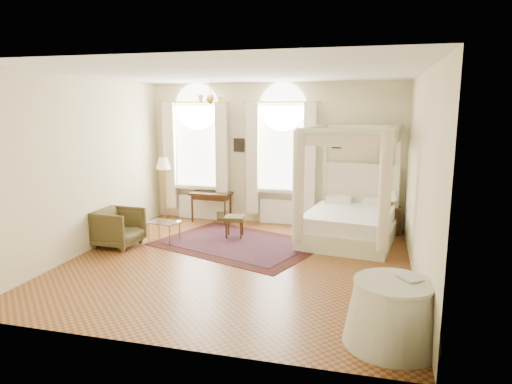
{
  "coord_description": "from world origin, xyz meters",
  "views": [
    {
      "loc": [
        2.3,
        -7.45,
        2.76
      ],
      "look_at": [
        0.24,
        0.4,
        1.23
      ],
      "focal_mm": 32.0,
      "sensor_mm": 36.0,
      "label": 1
    }
  ],
  "objects_px": {
    "stool": "(234,220)",
    "side_table": "(392,313)",
    "writing_desk": "(211,197)",
    "armchair": "(118,228)",
    "nightstand": "(391,220)",
    "coffee_table": "(164,224)",
    "floor_lamp": "(164,166)",
    "canopy_bed": "(350,216)"
  },
  "relations": [
    {
      "from": "writing_desk",
      "to": "armchair",
      "type": "height_order",
      "value": "armchair"
    },
    {
      "from": "nightstand",
      "to": "writing_desk",
      "type": "distance_m",
      "value": 4.19
    },
    {
      "from": "stool",
      "to": "coffee_table",
      "type": "height_order",
      "value": "stool"
    },
    {
      "from": "stool",
      "to": "side_table",
      "type": "height_order",
      "value": "side_table"
    },
    {
      "from": "stool",
      "to": "side_table",
      "type": "bearing_deg",
      "value": -50.45
    },
    {
      "from": "nightstand",
      "to": "armchair",
      "type": "height_order",
      "value": "armchair"
    },
    {
      "from": "canopy_bed",
      "to": "armchair",
      "type": "xyz_separation_m",
      "value": [
        -4.44,
        -1.47,
        -0.16
      ]
    },
    {
      "from": "nightstand",
      "to": "armchair",
      "type": "distance_m",
      "value": 5.79
    },
    {
      "from": "nightstand",
      "to": "writing_desk",
      "type": "xyz_separation_m",
      "value": [
        -4.18,
        0.0,
        0.32
      ]
    },
    {
      "from": "canopy_bed",
      "to": "stool",
      "type": "distance_m",
      "value": 2.4
    },
    {
      "from": "armchair",
      "to": "coffee_table",
      "type": "height_order",
      "value": "armchair"
    },
    {
      "from": "canopy_bed",
      "to": "stool",
      "type": "height_order",
      "value": "canopy_bed"
    },
    {
      "from": "side_table",
      "to": "floor_lamp",
      "type": "bearing_deg",
      "value": 136.92
    },
    {
      "from": "nightstand",
      "to": "side_table",
      "type": "bearing_deg",
      "value": -91.35
    },
    {
      "from": "canopy_bed",
      "to": "writing_desk",
      "type": "height_order",
      "value": "canopy_bed"
    },
    {
      "from": "stool",
      "to": "floor_lamp",
      "type": "distance_m",
      "value": 2.64
    },
    {
      "from": "coffee_table",
      "to": "side_table",
      "type": "bearing_deg",
      "value": -35.2
    },
    {
      "from": "coffee_table",
      "to": "floor_lamp",
      "type": "xyz_separation_m",
      "value": [
        -0.85,
        1.81,
        0.93
      ]
    },
    {
      "from": "canopy_bed",
      "to": "stool",
      "type": "relative_size",
      "value": 5.17
    },
    {
      "from": "nightstand",
      "to": "coffee_table",
      "type": "bearing_deg",
      "value": -158.33
    },
    {
      "from": "writing_desk",
      "to": "stool",
      "type": "bearing_deg",
      "value": -51.03
    },
    {
      "from": "floor_lamp",
      "to": "side_table",
      "type": "distance_m",
      "value": 7.29
    },
    {
      "from": "stool",
      "to": "side_table",
      "type": "relative_size",
      "value": 0.41
    },
    {
      "from": "coffee_table",
      "to": "side_table",
      "type": "distance_m",
      "value": 5.43
    },
    {
      "from": "floor_lamp",
      "to": "armchair",
      "type": "bearing_deg",
      "value": -87.3
    },
    {
      "from": "canopy_bed",
      "to": "floor_lamp",
      "type": "distance_m",
      "value": 4.7
    },
    {
      "from": "stool",
      "to": "side_table",
      "type": "distance_m",
      "value": 4.88
    },
    {
      "from": "nightstand",
      "to": "coffee_table",
      "type": "height_order",
      "value": "nightstand"
    },
    {
      "from": "coffee_table",
      "to": "nightstand",
      "type": "bearing_deg",
      "value": 21.67
    },
    {
      "from": "armchair",
      "to": "canopy_bed",
      "type": "bearing_deg",
      "value": -67.91
    },
    {
      "from": "nightstand",
      "to": "side_table",
      "type": "distance_m",
      "value": 4.94
    },
    {
      "from": "writing_desk",
      "to": "nightstand",
      "type": "bearing_deg",
      "value": -0.0
    },
    {
      "from": "writing_desk",
      "to": "coffee_table",
      "type": "distance_m",
      "value": 1.86
    },
    {
      "from": "canopy_bed",
      "to": "armchair",
      "type": "distance_m",
      "value": 4.68
    },
    {
      "from": "nightstand",
      "to": "side_table",
      "type": "height_order",
      "value": "side_table"
    },
    {
      "from": "writing_desk",
      "to": "coffee_table",
      "type": "bearing_deg",
      "value": -101.79
    },
    {
      "from": "nightstand",
      "to": "writing_desk",
      "type": "relative_size",
      "value": 0.6
    },
    {
      "from": "armchair",
      "to": "floor_lamp",
      "type": "height_order",
      "value": "floor_lamp"
    },
    {
      "from": "armchair",
      "to": "floor_lamp",
      "type": "bearing_deg",
      "value": 6.45
    },
    {
      "from": "nightstand",
      "to": "floor_lamp",
      "type": "bearing_deg",
      "value": 180.0
    },
    {
      "from": "canopy_bed",
      "to": "coffee_table",
      "type": "height_order",
      "value": "canopy_bed"
    },
    {
      "from": "coffee_table",
      "to": "floor_lamp",
      "type": "bearing_deg",
      "value": 115.03
    }
  ]
}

